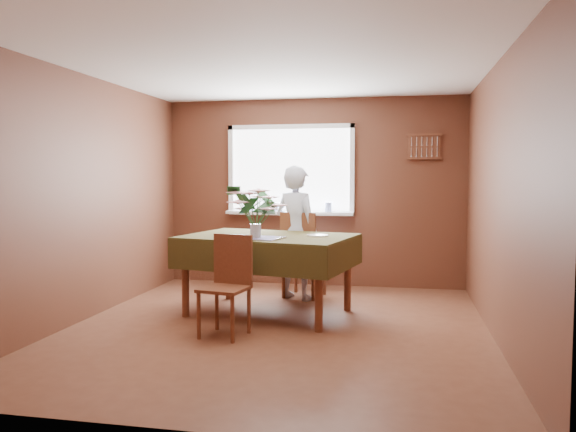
% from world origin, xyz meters
% --- Properties ---
extents(floor, '(4.50, 4.50, 0.00)m').
position_xyz_m(floor, '(0.00, 0.00, 0.00)').
color(floor, brown).
rests_on(floor, ground).
extents(ceiling, '(4.50, 4.50, 0.00)m').
position_xyz_m(ceiling, '(0.00, 0.00, 2.50)').
color(ceiling, white).
rests_on(ceiling, wall_back).
extents(wall_back, '(4.00, 0.00, 4.00)m').
position_xyz_m(wall_back, '(0.00, 2.25, 1.25)').
color(wall_back, brown).
rests_on(wall_back, floor).
extents(wall_front, '(4.00, 0.00, 4.00)m').
position_xyz_m(wall_front, '(0.00, -2.25, 1.25)').
color(wall_front, brown).
rests_on(wall_front, floor).
extents(wall_left, '(0.00, 4.50, 4.50)m').
position_xyz_m(wall_left, '(-2.00, 0.00, 1.25)').
color(wall_left, brown).
rests_on(wall_left, floor).
extents(wall_right, '(0.00, 4.50, 4.50)m').
position_xyz_m(wall_right, '(2.00, 0.00, 1.25)').
color(wall_right, brown).
rests_on(wall_right, floor).
extents(window_assembly, '(1.72, 0.20, 1.22)m').
position_xyz_m(window_assembly, '(-0.29, 2.20, 1.36)').
color(window_assembly, white).
rests_on(window_assembly, wall_back).
extents(spoon_rack, '(0.44, 0.05, 0.33)m').
position_xyz_m(spoon_rack, '(1.45, 2.22, 1.85)').
color(spoon_rack, brown).
rests_on(spoon_rack, wall_back).
extents(dining_table, '(1.93, 1.51, 0.85)m').
position_xyz_m(dining_table, '(-0.22, 0.56, 0.74)').
color(dining_table, brown).
rests_on(dining_table, floor).
extents(chair_far, '(0.53, 0.53, 1.04)m').
position_xyz_m(chair_far, '(-0.00, 1.39, 0.56)').
color(chair_far, brown).
rests_on(chair_far, floor).
extents(chair_near, '(0.46, 0.46, 0.92)m').
position_xyz_m(chair_near, '(-0.40, -0.27, 0.51)').
color(chair_near, brown).
rests_on(chair_near, floor).
extents(seated_woman, '(0.69, 0.60, 1.59)m').
position_xyz_m(seated_woman, '(-0.06, 1.34, 0.80)').
color(seated_woman, white).
rests_on(seated_woman, floor).
extents(flower_bouquet, '(0.57, 0.57, 0.49)m').
position_xyz_m(flower_bouquet, '(-0.28, 0.29, 1.16)').
color(flower_bouquet, white).
rests_on(flower_bouquet, dining_table).
extents(side_plate, '(0.27, 0.27, 0.01)m').
position_xyz_m(side_plate, '(0.31, 0.60, 0.85)').
color(side_plate, white).
rests_on(side_plate, dining_table).
extents(table_knife, '(0.04, 0.19, 0.00)m').
position_xyz_m(table_knife, '(-0.02, 0.26, 0.85)').
color(table_knife, silver).
rests_on(table_knife, dining_table).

